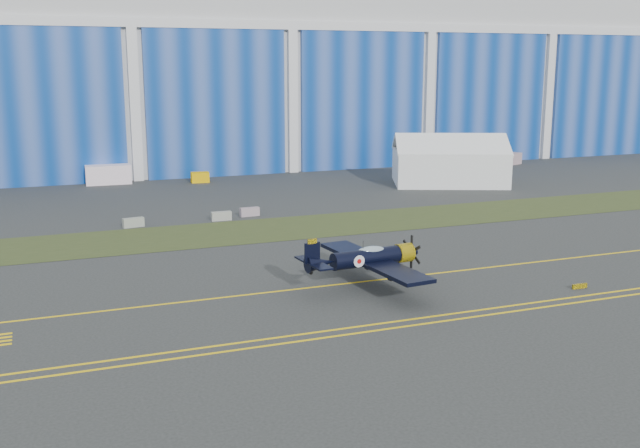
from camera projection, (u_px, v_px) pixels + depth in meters
name	position (u px, v px, depth m)	size (l,w,h in m)	color
ground	(231.00, 276.00, 55.60)	(260.00, 260.00, 0.00)	#333636
grass_median	(192.00, 236.00, 68.36)	(260.00, 10.00, 0.02)	#475128
hangar	(114.00, 66.00, 117.89)	(220.00, 45.70, 30.00)	silver
taxiway_centreline	(249.00, 294.00, 51.04)	(200.00, 0.20, 0.02)	yellow
edge_line_near	(295.00, 342.00, 42.38)	(80.00, 0.20, 0.02)	yellow
edge_line_far	(290.00, 336.00, 43.30)	(80.00, 0.20, 0.02)	yellow
guard_board_right	(580.00, 286.00, 52.39)	(1.20, 0.15, 0.35)	yellow
warbird	(366.00, 258.00, 52.17)	(11.08, 12.93, 3.56)	black
tent	(450.00, 158.00, 97.31)	(17.19, 15.11, 6.64)	white
shipping_container	(108.00, 175.00, 97.41)	(5.73, 2.29, 2.48)	white
tug	(200.00, 177.00, 98.88)	(2.32, 1.45, 1.35)	#F4B801
gse_box	(512.00, 159.00, 116.49)	(2.96, 1.58, 1.78)	#A18890
barrier_a	(133.00, 222.00, 71.95)	(2.00, 0.60, 0.90)	gray
barrier_b	(221.00, 216.00, 74.96)	(2.00, 0.60, 0.90)	gray
barrier_c	(250.00, 212.00, 77.10)	(2.00, 0.60, 0.90)	#9D8A95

